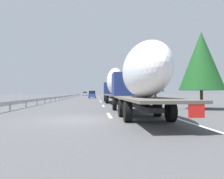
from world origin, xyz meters
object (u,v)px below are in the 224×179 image
Objects in this scene: car_blue_sedan at (92,94)px; road_sign at (118,89)px; car_silver_hatch at (85,94)px; truck_lead at (114,84)px; truck_trailing at (139,77)px.

road_sign is (-1.64, -6.58, 1.40)m from car_blue_sedan.
road_sign is (-48.00, -10.54, 1.43)m from car_silver_hatch.
truck_lead reaches higher than car_blue_sedan.
car_blue_sedan is at bearing 4.52° from truck_trailing.
car_silver_hatch is (90.34, 7.44, -1.48)m from truck_trailing.
car_silver_hatch is at bearing 12.38° from road_sign.
truck_trailing is 3.10× the size of car_blue_sedan.
car_silver_hatch is 49.16m from road_sign.
road_sign is at bearing -104.00° from car_blue_sedan.
car_silver_hatch is at bearing 4.89° from car_blue_sedan.
road_sign reaches higher than car_silver_hatch.
truck_lead is 24.83m from road_sign.
truck_trailing reaches higher than car_silver_hatch.
truck_lead is 26.56m from car_blue_sedan.
car_silver_hatch is at bearing 4.71° from truck_trailing.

